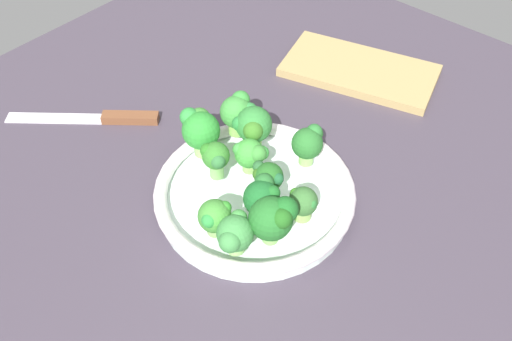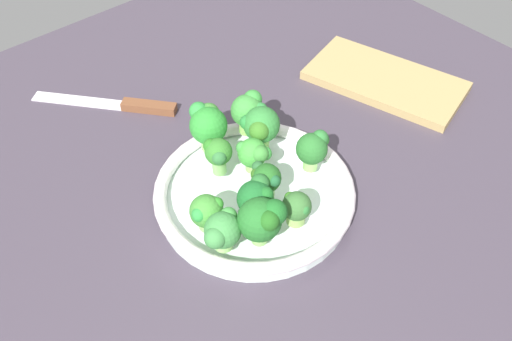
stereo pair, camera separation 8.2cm
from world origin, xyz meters
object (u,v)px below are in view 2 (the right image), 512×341
Objects in this scene: cutting_board at (385,81)px; broccoli_floret_10 at (218,153)px; broccoli_floret_2 at (208,123)px; broccoli_floret_5 at (298,207)px; broccoli_floret_7 at (257,198)px; knife at (125,104)px; broccoli_floret_3 at (266,178)px; broccoli_floret_11 at (249,110)px; broccoli_floret_1 at (254,154)px; broccoli_floret_8 at (262,219)px; broccoli_floret_9 at (222,231)px; broccoli_floret_4 at (261,126)px; broccoli_floret_6 at (313,148)px; bowl at (256,193)px; broccoli_floret_0 at (207,212)px.

broccoli_floret_10 is at bearing 90.72° from cutting_board.
broccoli_floret_2 is 19.75cm from broccoli_floret_5.
knife is at bearing -1.13° from broccoli_floret_7.
broccoli_floret_2 is 13.46cm from broccoli_floret_3.
broccoli_floret_11 is at bearing -30.30° from broccoli_floret_3.
broccoli_floret_10 is (3.09, 4.21, 0.52)cm from broccoli_floret_1.
broccoli_floret_1 is 13.31cm from broccoli_floret_8.
broccoli_floret_9 reaches higher than cutting_board.
broccoli_floret_2 is 7.89cm from broccoli_floret_4.
broccoli_floret_10 is at bearing 15.94° from broccoli_floret_3.
broccoli_floret_1 is 8.91cm from broccoli_floret_7.
broccoli_floret_6 is at bearing -81.15° from broccoli_floret_7.
bowl is 8.33cm from broccoli_floret_10.
broccoli_floret_0 is 0.89× the size of broccoli_floret_7.
broccoli_floret_8 reaches higher than cutting_board.
broccoli_floret_1 is 0.76× the size of broccoli_floret_4.
bowl is 5.98cm from broccoli_floret_1.
broccoli_floret_2 is 37.67cm from cutting_board.
broccoli_floret_11 is (18.33, -7.00, 1.29)cm from broccoli_floret_5.
broccoli_floret_10 reaches higher than broccoli_floret_0.
broccoli_floret_8 reaches higher than broccoli_floret_5.
cutting_board is at bearing -84.14° from broccoli_floret_1.
broccoli_floret_2 reaches higher than bowl.
broccoli_floret_0 reaches higher than cutting_board.
broccoli_floret_6 is 29.92cm from cutting_board.
broccoli_floret_7 is at bearing 142.11° from broccoli_floret_1.
broccoli_floret_5 is (-19.67, 0.12, -1.79)cm from broccoli_floret_2.
broccoli_floret_7 is 0.83× the size of broccoli_floret_8.
broccoli_floret_4 is at bearing -161.72° from knife.
broccoli_floret_4 is (-5.46, -5.69, -0.31)cm from broccoli_floret_2.
broccoli_floret_4 is at bearing -90.56° from broccoli_floret_10.
broccoli_floret_6 is (-5.09, -6.99, 0.47)cm from broccoli_floret_1.
broccoli_floret_5 is at bearing -170.66° from broccoli_floret_10.
broccoli_floret_0 is at bearing 109.36° from broccoli_floret_1.
broccoli_floret_11 is (-1.33, -6.88, -0.50)cm from broccoli_floret_2.
broccoli_floret_9 is (-11.06, 16.23, -1.09)cm from broccoli_floret_4.
broccoli_floret_3 is 14.00cm from broccoli_floret_11.
broccoli_floret_3 and broccoli_floret_9 have the same top height.
broccoli_floret_4 reaches higher than broccoli_floret_7.
broccoli_floret_2 is at bearing -17.44° from broccoli_floret_8.
broccoli_floret_7 is at bearing 104.73° from cutting_board.
broccoli_floret_7 reaches higher than broccoli_floret_0.
broccoli_floret_0 is 0.91× the size of broccoli_floret_9.
broccoli_floret_10 is (14.29, 2.35, 1.01)cm from broccoli_floret_5.
broccoli_floret_1 is at bearing -9.43° from broccoli_floret_5.
broccoli_floret_7 is (-7.02, 5.47, 0.43)cm from broccoli_floret_1.
broccoli_floret_9 is 38.65cm from knife.
broccoli_floret_11 is at bearing -35.85° from broccoli_floret_8.
broccoli_floret_1 is at bearing 144.26° from broccoli_floret_11.
broccoli_floret_1 is at bearing 53.96° from broccoli_floret_6.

